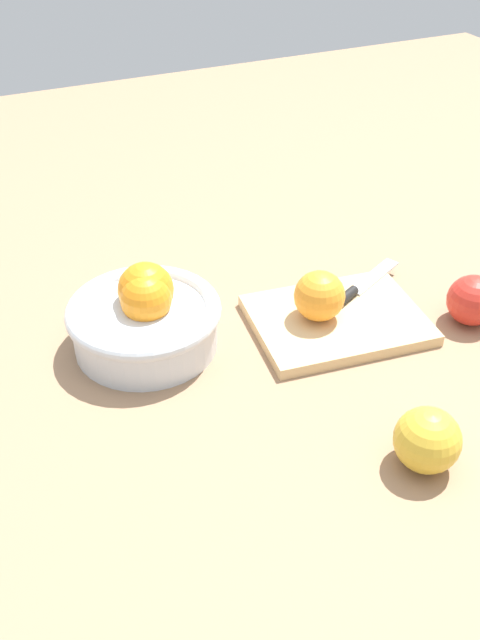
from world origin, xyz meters
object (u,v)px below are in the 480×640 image
knife (358,288)px  apple_front_center (427,440)px  bowl (145,317)px  apple_mid_right (474,301)px  orange_on_board (319,296)px  cutting_board (337,320)px

knife → apple_front_center: size_ratio=2.04×
bowl → apple_front_center: 0.38m
knife → apple_front_center: apple_front_center is taller
bowl → knife: bowl is taller
apple_front_center → apple_mid_right: 0.28m
knife → apple_front_center: 0.31m
bowl → apple_mid_right: 0.44m
knife → apple_front_center: (-0.10, -0.29, 0.02)m
orange_on_board → apple_front_center: bearing=-93.9°
apple_front_center → knife: bearing=71.0°
orange_on_board → knife: size_ratio=0.47×
cutting_board → orange_on_board: 0.05m
orange_on_board → apple_front_center: orange_on_board is taller
apple_mid_right → bowl: bearing=161.8°
knife → apple_mid_right: (0.11, -0.11, 0.01)m
bowl → knife: bearing=-5.2°
orange_on_board → apple_front_center: 0.26m
bowl → orange_on_board: 0.23m
knife → cutting_board: bearing=-145.3°
bowl → apple_front_center: size_ratio=2.76×
orange_on_board → bowl: bearing=165.0°
cutting_board → apple_front_center: size_ratio=3.17×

